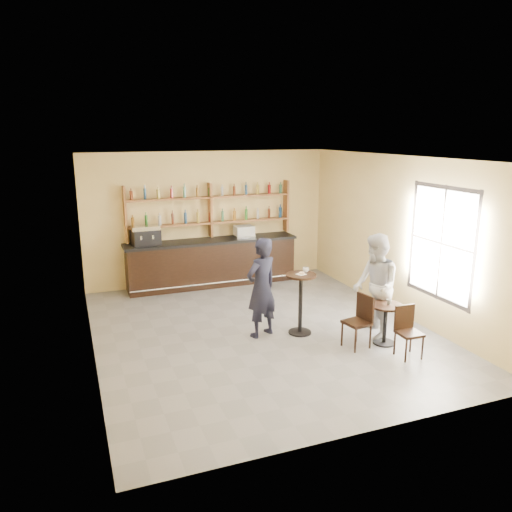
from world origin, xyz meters
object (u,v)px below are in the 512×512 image
object	(u,v)px
man_main	(261,288)
patron_second	(375,286)
chair_west	(357,322)
espresso_machine	(146,235)
pastry_case	(244,232)
chair_south	(409,333)
pedestal_table	(300,304)
bar_counter	(212,262)
cafe_table	(385,324)

from	to	relation	value
man_main	patron_second	size ratio (longest dim) A/B	0.97
man_main	chair_west	xyz separation A→B (m)	(1.35, -1.07, -0.45)
espresso_machine	pastry_case	bearing A→B (deg)	-8.30
chair_south	patron_second	bearing A→B (deg)	93.96
pedestal_table	patron_second	distance (m)	1.39
espresso_machine	pastry_case	xyz separation A→B (m)	(2.38, 0.00, -0.08)
bar_counter	man_main	bearing A→B (deg)	-90.46
cafe_table	chair_south	xyz separation A→B (m)	(0.05, -0.60, 0.07)
bar_counter	espresso_machine	xyz separation A→B (m)	(-1.55, 0.00, 0.78)
man_main	chair_west	world-z (taller)	man_main
bar_counter	chair_south	size ratio (longest dim) A/B	4.83
patron_second	pastry_case	bearing A→B (deg)	-150.62
pedestal_table	espresso_machine	bearing A→B (deg)	122.59
pedestal_table	chair_south	xyz separation A→B (m)	(1.24, -1.56, -0.14)
chair_west	patron_second	size ratio (longest dim) A/B	0.49
pastry_case	man_main	size ratio (longest dim) A/B	0.25
chair_west	patron_second	xyz separation A→B (m)	(0.56, 0.33, 0.49)
pastry_case	cafe_table	distance (m)	4.66
bar_counter	man_main	xyz separation A→B (m)	(-0.03, -3.34, 0.35)
bar_counter	patron_second	world-z (taller)	patron_second
cafe_table	chair_west	world-z (taller)	chair_west
chair_west	chair_south	bearing A→B (deg)	31.90
pastry_case	cafe_table	world-z (taller)	pastry_case
chair_south	patron_second	size ratio (longest dim) A/B	0.45
man_main	chair_south	xyz separation A→B (m)	(1.95, -1.72, -0.49)
espresso_machine	man_main	size ratio (longest dim) A/B	0.34
pedestal_table	man_main	bearing A→B (deg)	167.25
espresso_machine	patron_second	bearing A→B (deg)	-58.13
espresso_machine	pedestal_table	xyz separation A→B (m)	(2.24, -3.50, -0.78)
cafe_table	patron_second	bearing A→B (deg)	87.78
espresso_machine	pastry_case	distance (m)	2.38
espresso_machine	patron_second	world-z (taller)	patron_second
bar_counter	pedestal_table	world-z (taller)	pedestal_table
pedestal_table	chair_south	size ratio (longest dim) A/B	1.32
man_main	cafe_table	distance (m)	2.27
espresso_machine	patron_second	xyz separation A→B (m)	(3.44, -4.07, -0.40)
patron_second	chair_west	bearing A→B (deg)	-44.66
pedestal_table	chair_south	bearing A→B (deg)	-51.54
pedestal_table	man_main	size ratio (longest dim) A/B	0.62
bar_counter	chair_west	xyz separation A→B (m)	(1.32, -4.41, -0.10)
man_main	cafe_table	world-z (taller)	man_main
pedestal_table	cafe_table	distance (m)	1.54
bar_counter	chair_south	xyz separation A→B (m)	(1.92, -5.06, -0.13)
cafe_table	bar_counter	bearing A→B (deg)	112.75
man_main	patron_second	distance (m)	2.05
chair_west	bar_counter	bearing A→B (deg)	-174.15
cafe_table	chair_south	size ratio (longest dim) A/B	0.85
pastry_case	pedestal_table	distance (m)	3.57
cafe_table	chair_west	distance (m)	0.56
pedestal_table	chair_west	world-z (taller)	pedestal_table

